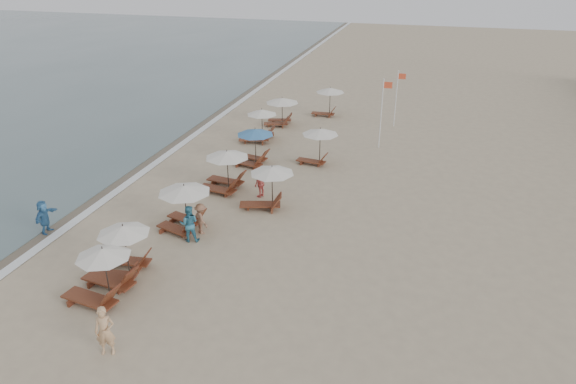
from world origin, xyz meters
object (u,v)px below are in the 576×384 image
(lounger_station_3, at_px, (223,171))
(beachgoer_far_a, at_px, (261,183))
(waterline_walker, at_px, (44,217))
(inland_station_1, at_px, (317,141))
(beachgoer_mid_b, at_px, (201,219))
(lounger_station_0, at_px, (100,276))
(lounger_station_4, at_px, (252,146))
(inland_station_0, at_px, (266,184))
(lounger_station_5, at_px, (258,127))
(beachgoer_near, at_px, (105,331))
(lounger_station_1, at_px, (121,251))
(inland_station_2, at_px, (328,98))
(beachgoer_mid_a, at_px, (189,224))
(lounger_station_2, at_px, (182,205))
(lounger_station_6, at_px, (280,109))
(flag_pole_near, at_px, (382,110))

(lounger_station_3, xyz_separation_m, beachgoer_far_a, (2.24, -0.29, -0.33))
(beachgoer_far_a, distance_m, waterline_walker, 10.56)
(inland_station_1, relative_size, beachgoer_mid_b, 1.72)
(lounger_station_0, bearing_deg, lounger_station_4, 85.97)
(lounger_station_3, height_order, beachgoer_far_a, lounger_station_3)
(lounger_station_0, height_order, inland_station_0, inland_station_0)
(beachgoer_far_a, bearing_deg, inland_station_0, 52.62)
(lounger_station_0, relative_size, lounger_station_5, 1.03)
(lounger_station_5, height_order, beachgoer_near, lounger_station_5)
(beachgoer_mid_b, bearing_deg, beachgoer_near, 131.45)
(inland_station_0, relative_size, waterline_walker, 1.73)
(lounger_station_4, bearing_deg, lounger_station_1, -94.77)
(lounger_station_1, relative_size, beachgoer_mid_b, 1.66)
(lounger_station_0, xyz_separation_m, beachgoer_far_a, (2.98, 10.03, -0.16))
(waterline_walker, bearing_deg, lounger_station_1, -115.70)
(inland_station_2, height_order, waterline_walker, inland_station_2)
(beachgoer_mid_a, bearing_deg, lounger_station_0, 55.82)
(lounger_station_0, xyz_separation_m, lounger_station_5, (-0.07, 18.53, 0.07))
(lounger_station_2, relative_size, beachgoer_mid_b, 1.77)
(beachgoer_near, bearing_deg, lounger_station_0, 107.27)
(lounger_station_1, xyz_separation_m, lounger_station_5, (-0.02, 16.95, -0.08))
(lounger_station_6, distance_m, inland_station_0, 13.86)
(lounger_station_2, distance_m, beachgoer_far_a, 4.98)
(lounger_station_2, bearing_deg, beachgoer_mid_b, -7.90)
(inland_station_1, xyz_separation_m, inland_station_2, (-1.50, 10.14, -0.00))
(lounger_station_2, bearing_deg, inland_station_1, 66.87)
(lounger_station_3, bearing_deg, inland_station_2, 80.69)
(waterline_walker, bearing_deg, flag_pole_near, -45.57)
(lounger_station_4, relative_size, beachgoer_mid_b, 1.68)
(inland_station_0, height_order, flag_pole_near, flag_pole_near)
(inland_station_0, distance_m, beachgoer_mid_b, 3.95)
(lounger_station_0, bearing_deg, flag_pole_near, 67.26)
(inland_station_2, bearing_deg, inland_station_1, -81.59)
(lounger_station_5, relative_size, beachgoer_mid_a, 1.49)
(beachgoer_mid_b, distance_m, beachgoer_far_a, 4.69)
(beachgoer_near, xyz_separation_m, flag_pole_near, (6.15, 21.99, 1.66))
(lounger_station_3, distance_m, beachgoer_mid_b, 4.85)
(inland_station_1, distance_m, inland_station_2, 10.25)
(flag_pole_near, bearing_deg, inland_station_1, -130.60)
(lounger_station_0, distance_m, lounger_station_6, 22.28)
(lounger_station_5, height_order, inland_station_0, same)
(lounger_station_0, xyz_separation_m, lounger_station_2, (0.58, 5.69, 0.31))
(lounger_station_2, xyz_separation_m, beachgoer_mid_a, (0.78, -0.92, -0.37))
(lounger_station_6, distance_m, flag_pole_near, 8.41)
(lounger_station_6, bearing_deg, lounger_station_5, -96.40)
(lounger_station_3, bearing_deg, lounger_station_2, -91.98)
(lounger_station_5, xyz_separation_m, beachgoer_mid_b, (1.65, -12.98, -0.26))
(inland_station_0, bearing_deg, beachgoer_mid_b, -122.80)
(beachgoer_near, bearing_deg, beachgoer_mid_b, 73.25)
(inland_station_0, height_order, waterline_walker, inland_station_0)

